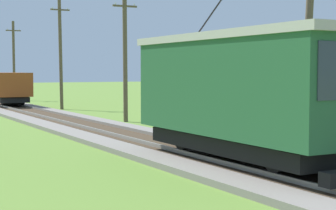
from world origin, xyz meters
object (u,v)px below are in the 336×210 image
at_px(red_tram, 244,91).
at_px(utility_pole_distant, 14,60).
at_px(utility_pole_mid, 125,55).
at_px(utility_pole_far, 60,52).
at_px(freight_car, 8,87).
at_px(utility_pole_near_tram, 308,34).

xyz_separation_m(red_tram, utility_pole_distant, (3.12, 40.51, 1.61)).
height_order(red_tram, utility_pole_mid, utility_pole_mid).
distance_m(utility_pole_mid, utility_pole_far, 11.29).
xyz_separation_m(freight_car, utility_pole_distant, (3.12, 11.35, 2.25)).
bearing_deg(utility_pole_distant, utility_pole_mid, -90.00).
relative_size(freight_car, utility_pole_near_tram, 0.68).
bearing_deg(utility_pole_mid, utility_pole_near_tram, -90.00).
relative_size(red_tram, utility_pole_near_tram, 1.11).
bearing_deg(freight_car, utility_pole_near_tram, -83.71).
height_order(red_tram, utility_pole_near_tram, utility_pole_near_tram).
bearing_deg(utility_pole_far, utility_pole_near_tram, -90.00).
height_order(freight_car, utility_pole_near_tram, utility_pole_near_tram).
bearing_deg(red_tram, utility_pole_distant, 85.60).
xyz_separation_m(utility_pole_near_tram, utility_pole_distant, (-0.00, 39.66, -0.13)).
bearing_deg(utility_pole_distant, red_tram, -94.40).
xyz_separation_m(utility_pole_mid, utility_pole_far, (0.00, 11.27, 0.50)).
relative_size(utility_pole_mid, utility_pole_distant, 0.96).
distance_m(freight_car, utility_pole_distant, 11.98).
bearing_deg(utility_pole_mid, freight_car, 102.43).
xyz_separation_m(utility_pole_far, utility_pole_distant, (0.00, 14.22, -0.33)).
bearing_deg(utility_pole_distant, utility_pole_near_tram, -90.00).
distance_m(red_tram, utility_pole_mid, 15.40).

